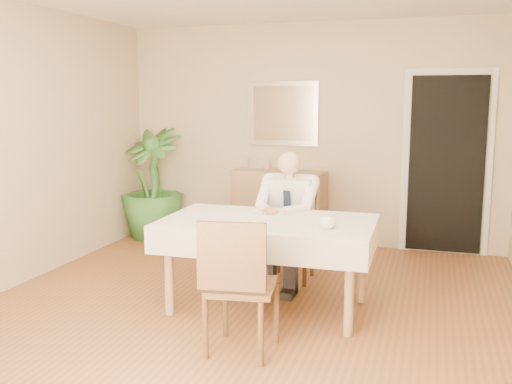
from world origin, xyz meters
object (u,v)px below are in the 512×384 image
(seated_man, at_px, (286,213))
(sideboard, at_px, (279,207))
(chair_near, at_px, (238,280))
(potted_palm, at_px, (152,183))
(chair_far, at_px, (293,230))
(coffee_mug, at_px, (328,222))
(dining_table, at_px, (268,230))

(seated_man, height_order, sideboard, seated_man)
(chair_near, xyz_separation_m, potted_palm, (-2.12, 2.86, 0.15))
(potted_palm, bearing_deg, chair_far, -27.29)
(chair_far, height_order, potted_palm, potted_palm)
(coffee_mug, relative_size, sideboard, 0.11)
(dining_table, distance_m, potted_palm, 2.83)
(chair_near, bearing_deg, sideboard, 91.30)
(chair_near, height_order, sideboard, chair_near)
(chair_near, distance_m, sideboard, 3.09)
(sideboard, relative_size, potted_palm, 0.81)
(chair_far, bearing_deg, sideboard, 106.91)
(chair_far, height_order, sideboard, sideboard)
(chair_far, bearing_deg, seated_man, -94.21)
(chair_near, height_order, potted_palm, potted_palm)
(chair_far, relative_size, sideboard, 0.76)
(seated_man, bearing_deg, dining_table, -90.00)
(dining_table, distance_m, chair_near, 0.94)
(dining_table, xyz_separation_m, chair_far, (0.00, 0.88, -0.20))
(seated_man, bearing_deg, potted_palm, 146.87)
(sideboard, distance_m, potted_palm, 1.61)
(seated_man, bearing_deg, chair_far, 90.00)
(chair_near, relative_size, sideboard, 0.86)
(chair_near, height_order, seated_man, seated_man)
(chair_far, height_order, seated_man, seated_man)
(chair_far, distance_m, coffee_mug, 1.22)
(potted_palm, bearing_deg, dining_table, -43.24)
(seated_man, bearing_deg, chair_near, -87.90)
(seated_man, height_order, coffee_mug, seated_man)
(chair_near, relative_size, seated_man, 0.76)
(chair_near, xyz_separation_m, sideboard, (-0.53, 3.04, -0.10))
(sideboard, bearing_deg, potted_palm, -168.55)
(potted_palm, bearing_deg, coffee_mug, -39.36)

